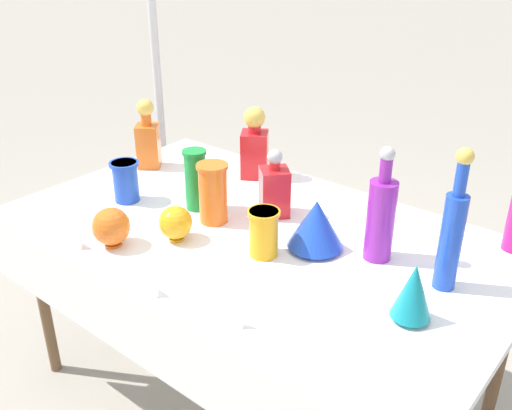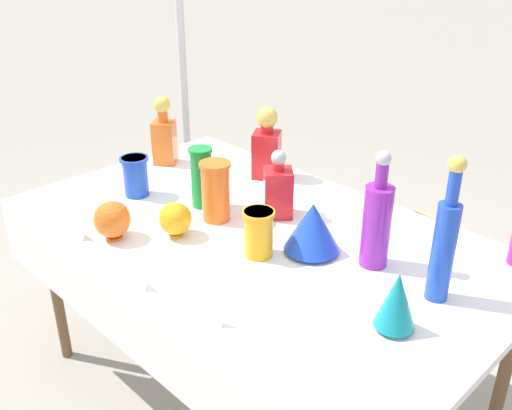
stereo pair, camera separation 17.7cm
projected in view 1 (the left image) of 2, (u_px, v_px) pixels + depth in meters
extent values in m
plane|color=#A0998C|center=(256.00, 397.00, 2.29)|extent=(40.00, 40.00, 0.00)
cube|color=white|center=(256.00, 235.00, 1.96)|extent=(1.73, 1.03, 0.03)
cube|color=white|center=(143.00, 336.00, 1.65)|extent=(1.73, 0.01, 0.25)
cylinder|color=brown|center=(43.00, 298.00, 2.27)|extent=(0.04, 0.04, 0.73)
cylinder|color=brown|center=(190.00, 223.00, 2.85)|extent=(0.04, 0.04, 0.73)
cylinder|color=brown|center=(501.00, 354.00, 1.98)|extent=(0.04, 0.04, 0.73)
cylinder|color=blue|center=(450.00, 243.00, 1.59)|extent=(0.06, 0.06, 0.29)
cylinder|color=blue|center=(461.00, 179.00, 1.51)|extent=(0.03, 0.03, 0.10)
sphere|color=gold|center=(465.00, 156.00, 1.48)|extent=(0.05, 0.05, 0.05)
cylinder|color=purple|center=(380.00, 221.00, 1.74)|extent=(0.09, 0.09, 0.26)
cylinder|color=purple|center=(386.00, 170.00, 1.67)|extent=(0.04, 0.04, 0.08)
sphere|color=#B2B2B7|center=(388.00, 154.00, 1.65)|extent=(0.05, 0.05, 0.05)
cube|color=orange|center=(148.00, 146.00, 2.44)|extent=(0.13, 0.13, 0.19)
cylinder|color=orange|center=(146.00, 119.00, 2.39)|extent=(0.04, 0.04, 0.05)
sphere|color=gold|center=(145.00, 108.00, 2.36)|extent=(0.07, 0.07, 0.07)
cube|color=red|center=(274.00, 192.00, 2.03)|extent=(0.14, 0.14, 0.18)
cylinder|color=red|center=(275.00, 165.00, 1.99)|extent=(0.04, 0.04, 0.03)
sphere|color=#B2B2B7|center=(275.00, 157.00, 1.97)|extent=(0.05, 0.05, 0.05)
cube|color=red|center=(255.00, 154.00, 2.34)|extent=(0.15, 0.15, 0.19)
cylinder|color=red|center=(255.00, 128.00, 2.29)|extent=(0.05, 0.05, 0.04)
sphere|color=gold|center=(255.00, 117.00, 2.27)|extent=(0.09, 0.09, 0.09)
cylinder|color=orange|center=(213.00, 193.00, 1.97)|extent=(0.10, 0.10, 0.22)
cylinder|color=orange|center=(212.00, 166.00, 1.93)|extent=(0.11, 0.11, 0.01)
cylinder|color=blue|center=(126.00, 182.00, 2.14)|extent=(0.09, 0.09, 0.16)
cylinder|color=blue|center=(124.00, 164.00, 2.11)|extent=(0.11, 0.11, 0.01)
cylinder|color=#198C38|center=(196.00, 179.00, 2.07)|extent=(0.08, 0.08, 0.23)
cylinder|color=#198C38|center=(195.00, 152.00, 2.02)|extent=(0.09, 0.09, 0.01)
cylinder|color=orange|center=(264.00, 233.00, 1.78)|extent=(0.09, 0.09, 0.16)
cylinder|color=orange|center=(264.00, 213.00, 1.75)|extent=(0.10, 0.10, 0.01)
cylinder|color=blue|center=(315.00, 247.00, 1.85)|extent=(0.08, 0.08, 0.01)
cone|color=blue|center=(316.00, 223.00, 1.81)|extent=(0.18, 0.18, 0.16)
cylinder|color=teal|center=(410.00, 317.00, 1.51)|extent=(0.07, 0.07, 0.01)
cone|color=teal|center=(413.00, 291.00, 1.48)|extent=(0.11, 0.11, 0.16)
cylinder|color=orange|center=(177.00, 238.00, 1.90)|extent=(0.05, 0.05, 0.01)
sphere|color=orange|center=(175.00, 223.00, 1.87)|extent=(0.11, 0.11, 0.11)
cylinder|color=orange|center=(113.00, 244.00, 1.87)|extent=(0.06, 0.06, 0.01)
sphere|color=orange|center=(111.00, 226.00, 1.84)|extent=(0.12, 0.12, 0.12)
cube|color=white|center=(153.00, 288.00, 1.61)|extent=(0.05, 0.02, 0.04)
cube|color=white|center=(232.00, 318.00, 1.48)|extent=(0.07, 0.03, 0.05)
cube|color=white|center=(77.00, 241.00, 1.85)|extent=(0.06, 0.02, 0.04)
cube|color=tan|center=(410.00, 261.00, 2.91)|extent=(0.41, 0.39, 0.32)
cube|color=tan|center=(424.00, 218.00, 2.90)|extent=(0.34, 0.10, 0.09)
cylinder|color=silver|center=(153.00, 25.00, 2.82)|extent=(0.04, 0.04, 2.52)
cylinder|color=#333338|center=(170.00, 243.00, 3.36)|extent=(0.18, 0.18, 0.04)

